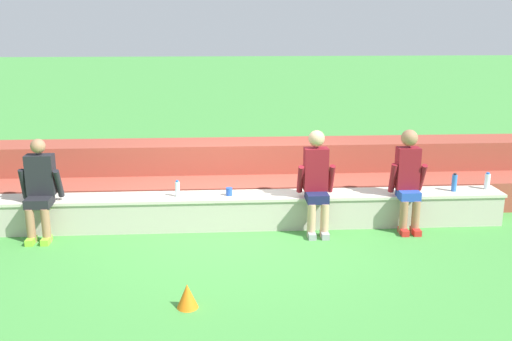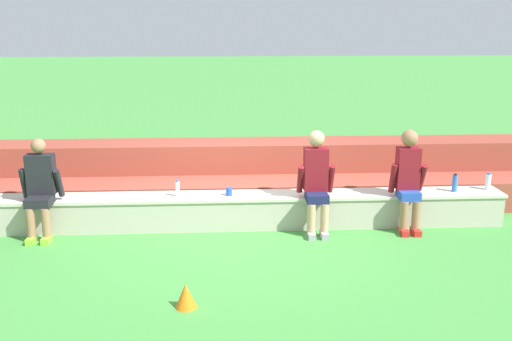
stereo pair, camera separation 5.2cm
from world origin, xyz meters
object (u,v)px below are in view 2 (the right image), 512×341
Objects in this scene: water_bottle_center_gap at (177,189)px; water_bottle_mid_right at (455,183)px; person_far_left at (40,187)px; person_left_of_center at (316,180)px; plastic_cup_middle at (229,192)px; sports_cone at (186,296)px; person_center at (408,178)px; water_bottle_near_right at (488,182)px.

water_bottle_mid_right is at bearing 0.14° from water_bottle_center_gap.
person_left_of_center is (3.66, -0.03, 0.04)m from person_far_left.
water_bottle_center_gap is 2.08× the size of plastic_cup_middle.
person_far_left reaches higher than water_bottle_mid_right.
sports_cone is (-0.46, -2.29, -0.39)m from plastic_cup_middle.
water_bottle_mid_right reaches higher than sports_cone.
person_center is (1.26, 0.01, 0.00)m from person_left_of_center.
plastic_cup_middle is (-1.17, 0.23, -0.21)m from person_left_of_center.
water_bottle_center_gap is 0.93× the size of water_bottle_near_right.
person_center is 5.46× the size of sports_cone.
water_bottle_center_gap is at bearing 96.15° from sports_cone.
water_bottle_near_right is at bearing 1.19° from plastic_cup_middle.
water_bottle_near_right is 0.96× the size of sports_cone.
person_left_of_center is at bearing -0.42° from person_far_left.
sports_cone is at bearing -144.53° from person_center.
person_far_left is 1.79m from water_bottle_center_gap.
person_left_of_center is 2.55m from water_bottle_near_right.
person_far_left is 5.68m from water_bottle_mid_right.
person_far_left is 2.96m from sports_cone.
person_center is 3.16m from water_bottle_center_gap.
water_bottle_near_right reaches higher than water_bottle_center_gap.
water_bottle_mid_right is at bearing 17.09° from person_center.
sports_cone is (0.25, -2.29, -0.45)m from water_bottle_center_gap.
person_far_left is 11.98× the size of plastic_cup_middle.
water_bottle_mid_right is 1.02× the size of sports_cone.
person_left_of_center is at bearing -173.06° from water_bottle_near_right.
person_center is (4.93, -0.02, 0.05)m from person_far_left.
water_bottle_mid_right is (2.01, 0.24, -0.15)m from person_left_of_center.
water_bottle_center_gap is at bearing -179.96° from plastic_cup_middle.
plastic_cup_middle is at bearing 168.89° from person_left_of_center.
person_left_of_center reaches higher than water_bottle_center_gap.
person_far_left is at bearing -177.85° from water_bottle_mid_right.
water_bottle_center_gap is (1.78, 0.20, -0.12)m from person_far_left.
water_bottle_near_right is (4.41, 0.08, 0.01)m from water_bottle_center_gap.
person_center is 2.46m from plastic_cup_middle.
sports_cone is at bearing -150.41° from water_bottle_near_right.
plastic_cup_middle is at bearing -178.81° from water_bottle_near_right.
water_bottle_mid_right is at bearing 32.17° from sports_cone.
water_bottle_near_right is 4.81m from sports_cone.
person_center is 6.08× the size of water_bottle_center_gap.
water_bottle_center_gap is 3.90m from water_bottle_mid_right.
person_far_left is 3.66m from person_left_of_center.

